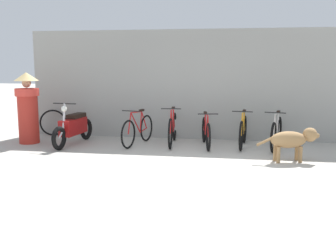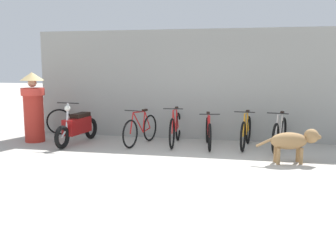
# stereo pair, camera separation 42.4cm
# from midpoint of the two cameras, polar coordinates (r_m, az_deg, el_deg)

# --- Properties ---
(ground_plane) EXTENTS (60.00, 60.00, 0.00)m
(ground_plane) POSITION_cam_midpoint_polar(r_m,az_deg,el_deg) (6.93, 2.07, -7.22)
(ground_plane) COLOR #ADA89E
(shop_wall_back) EXTENTS (9.42, 0.20, 2.81)m
(shop_wall_back) POSITION_cam_midpoint_polar(r_m,az_deg,el_deg) (10.18, 4.60, 5.96)
(shop_wall_back) COLOR gray
(shop_wall_back) RESTS_ON ground
(bicycle_0) EXTENTS (0.51, 1.60, 0.87)m
(bicycle_0) POSITION_cam_midpoint_polar(r_m,az_deg,el_deg) (9.52, -5.68, -0.59)
(bicycle_0) COLOR black
(bicycle_0) RESTS_ON ground
(bicycle_1) EXTENTS (0.46, 1.77, 0.93)m
(bicycle_1) POSITION_cam_midpoint_polar(r_m,az_deg,el_deg) (9.49, -0.62, -0.44)
(bicycle_1) COLOR black
(bicycle_1) RESTS_ON ground
(bicycle_2) EXTENTS (0.46, 1.62, 0.83)m
(bicycle_2) POSITION_cam_midpoint_polar(r_m,az_deg,el_deg) (9.28, 4.25, -0.93)
(bicycle_2) COLOR black
(bicycle_2) RESTS_ON ground
(bicycle_3) EXTENTS (0.46, 1.63, 0.89)m
(bicycle_3) POSITION_cam_midpoint_polar(r_m,az_deg,el_deg) (9.37, 9.56, -0.80)
(bicycle_3) COLOR black
(bicycle_3) RESTS_ON ground
(bicycle_4) EXTENTS (0.53, 1.64, 0.88)m
(bicycle_4) POSITION_cam_midpoint_polar(r_m,az_deg,el_deg) (9.34, 14.21, -1.00)
(bicycle_4) COLOR black
(bicycle_4) RESTS_ON ground
(motorcycle) EXTENTS (0.58, 1.87, 1.05)m
(motorcycle) POSITION_cam_midpoint_polar(r_m,az_deg,el_deg) (9.81, -14.79, -0.23)
(motorcycle) COLOR black
(motorcycle) RESTS_ON ground
(stray_dog) EXTENTS (1.27, 0.54, 0.68)m
(stray_dog) POSITION_cam_midpoint_polar(r_m,az_deg,el_deg) (8.13, 16.27, -1.89)
(stray_dog) COLOR #997247
(stray_dog) RESTS_ON ground
(person_in_robes) EXTENTS (0.81, 0.81, 1.74)m
(person_in_robes) POSITION_cam_midpoint_polar(r_m,az_deg,el_deg) (10.28, -20.81, 2.68)
(person_in_robes) COLOR #B72D23
(person_in_robes) RESTS_ON ground
(spare_tire_right) EXTENTS (0.70, 0.25, 0.71)m
(spare_tire_right) POSITION_cam_midpoint_polar(r_m,az_deg,el_deg) (11.17, -17.39, 0.46)
(spare_tire_right) COLOR black
(spare_tire_right) RESTS_ON ground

